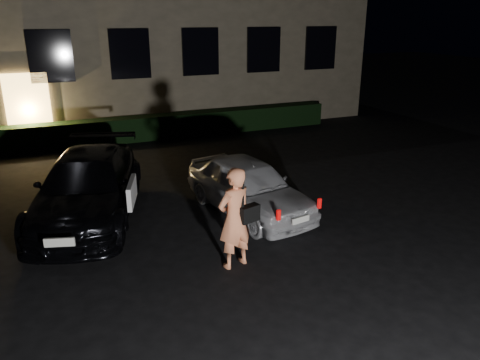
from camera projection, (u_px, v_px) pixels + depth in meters
name	position (u px, v px, depth m)	size (l,w,h in m)	color
ground	(265.00, 285.00, 7.87)	(80.00, 80.00, 0.00)	black
hedge	(138.00, 129.00, 16.84)	(15.00, 0.70, 0.85)	black
sedan	(88.00, 187.00, 10.34)	(3.31, 5.23, 1.41)	black
hatch	(249.00, 186.00, 10.60)	(2.14, 3.91, 1.26)	silver
man	(235.00, 218.00, 8.19)	(0.85, 0.62, 1.87)	#FF905F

